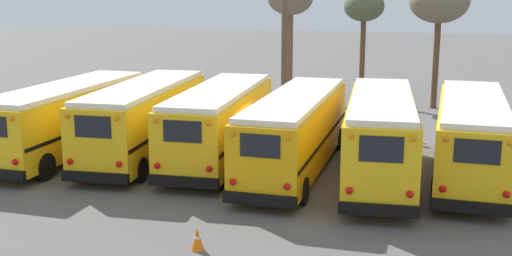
# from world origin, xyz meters

# --- Properties ---
(ground_plane) EXTENTS (160.00, 160.00, 0.00)m
(ground_plane) POSITION_xyz_m (0.00, 0.00, 0.00)
(ground_plane) COLOR #5B5956
(school_bus_0) EXTENTS (2.97, 9.88, 2.99)m
(school_bus_0) POSITION_xyz_m (-8.10, 0.31, 1.64)
(school_bus_0) COLOR yellow
(school_bus_0) RESTS_ON ground
(school_bus_1) EXTENTS (2.86, 9.75, 3.07)m
(school_bus_1) POSITION_xyz_m (-4.86, 0.79, 1.66)
(school_bus_1) COLOR yellow
(school_bus_1) RESTS_ON ground
(school_bus_2) EXTENTS (2.78, 9.46, 3.02)m
(school_bus_2) POSITION_xyz_m (-1.62, 0.87, 1.64)
(school_bus_2) COLOR yellow
(school_bus_2) RESTS_ON ground
(school_bus_3) EXTENTS (2.73, 10.42, 2.97)m
(school_bus_3) POSITION_xyz_m (1.62, 0.22, 1.61)
(school_bus_3) COLOR #E5A00C
(school_bus_3) RESTS_ON ground
(school_bus_4) EXTENTS (2.87, 9.62, 3.17)m
(school_bus_4) POSITION_xyz_m (4.86, -0.40, 1.73)
(school_bus_4) COLOR yellow
(school_bus_4) RESTS_ON ground
(school_bus_5) EXTENTS (2.96, 10.10, 2.99)m
(school_bus_5) POSITION_xyz_m (8.10, 0.82, 1.63)
(school_bus_5) COLOR yellow
(school_bus_5) RESTS_ON ground
(utility_pole) EXTENTS (1.80, 0.32, 7.88)m
(utility_pole) POSITION_xyz_m (-1.12, 11.40, 4.07)
(utility_pole) COLOR brown
(utility_pole) RESTS_ON ground
(bare_tree_0) EXTENTS (2.45, 2.45, 6.75)m
(bare_tree_0) POSITION_xyz_m (2.77, 16.43, 5.67)
(bare_tree_0) COLOR brown
(bare_tree_0) RESTS_ON ground
(bare_tree_1) EXTENTS (3.40, 3.40, 7.48)m
(bare_tree_1) POSITION_xyz_m (7.10, 15.14, 6.12)
(bare_tree_1) COLOR brown
(bare_tree_1) RESTS_ON ground
(bare_tree_2) EXTENTS (2.88, 2.88, 7.38)m
(bare_tree_2) POSITION_xyz_m (-1.89, 16.99, 6.13)
(bare_tree_2) COLOR brown
(bare_tree_2) RESTS_ON ground
(traffic_cone) EXTENTS (0.36, 0.36, 0.65)m
(traffic_cone) POSITION_xyz_m (0.46, -7.98, 0.32)
(traffic_cone) COLOR orange
(traffic_cone) RESTS_ON ground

